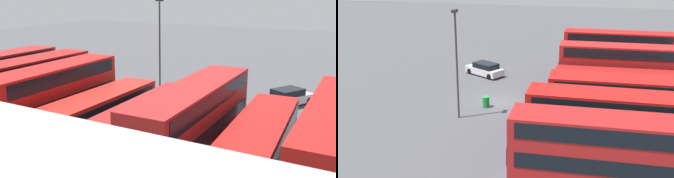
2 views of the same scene
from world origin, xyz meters
TOP-DOWN VIEW (x-y plane):
  - ground_plane at (0.00, 0.00)m, footprint 140.00×140.00m
  - bus_double_decker_near_end at (-12.35, 10.66)m, footprint 2.69×11.85m
  - bus_single_deck_second at (-8.76, 9.81)m, footprint 3.20×10.43m
  - bus_double_decker_third at (-5.32, 10.67)m, footprint 2.83×11.54m
  - bus_single_deck_fourth at (-2.00, 10.51)m, footprint 2.94×11.27m
  - bus_single_deck_fifth at (1.73, 10.16)m, footprint 2.68×10.26m
  - bus_double_decker_sixth at (5.21, 10.48)m, footprint 2.91×10.63m
  - bus_double_decker_seventh at (8.80, 9.64)m, footprint 2.66×10.80m
  - bus_double_decker_far_end at (12.76, 9.80)m, footprint 2.84×11.64m
  - box_truck_blue at (-17.96, 10.85)m, footprint 2.59×7.52m
  - car_hatchback_silver at (-7.64, -3.34)m, footprint 3.69×4.61m
  - lamp_post_tall at (4.33, -2.16)m, footprint 0.70×0.30m
  - waste_bin_yellow at (1.55, -0.65)m, footprint 0.60×0.60m

SIDE VIEW (x-z plane):
  - ground_plane at x=0.00m, z-range 0.00..0.00m
  - waste_bin_yellow at x=1.55m, z-range 0.00..0.95m
  - car_hatchback_silver at x=-7.64m, z-range -0.01..1.42m
  - bus_single_deck_fifth at x=1.73m, z-range 0.14..3.09m
  - bus_single_deck_second at x=-8.76m, z-range 0.14..3.09m
  - bus_single_deck_fourth at x=-2.00m, z-range 0.15..3.10m
  - box_truck_blue at x=-17.96m, z-range 0.11..3.31m
  - bus_double_decker_sixth at x=5.21m, z-range 0.17..4.72m
  - bus_double_decker_seventh at x=8.80m, z-range 0.17..4.72m
  - bus_double_decker_third at x=-5.32m, z-range 0.17..4.72m
  - bus_double_decker_far_end at x=12.76m, z-range 0.17..4.72m
  - bus_double_decker_near_end at x=-12.35m, z-range 0.17..4.72m
  - lamp_post_tall at x=4.33m, z-range 0.69..9.43m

